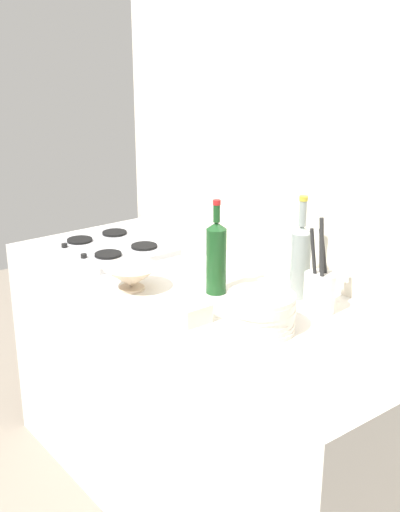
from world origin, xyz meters
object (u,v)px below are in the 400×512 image
wine_bottle_mid_left (300,259)px  condiment_jar_front (256,296)px  stovetop_hob (111,247)px  wine_bottle_leftmost (216,256)px  utensil_crock (319,290)px  plate_stack (261,312)px  mixing_bowl (131,277)px  butter_dish (188,311)px

wine_bottle_mid_left → condiment_jar_front: bearing=-98.5°
stovetop_hob → wine_bottle_mid_left: 0.88m
wine_bottle_leftmost → utensil_crock: 0.37m
stovetop_hob → utensil_crock: (0.96, 0.21, 0.06)m
plate_stack → wine_bottle_mid_left: size_ratio=0.61×
stovetop_hob → plate_stack: bearing=-2.1°
utensil_crock → condiment_jar_front: bearing=-139.3°
mixing_bowl → butter_dish: mixing_bowl is taller
mixing_bowl → utensil_crock: (0.53, 0.38, 0.03)m
wine_bottle_mid_left → utensil_crock: size_ratio=1.11×
butter_dish → plate_stack: bearing=33.9°
wine_bottle_mid_left → wine_bottle_leftmost: bearing=-135.2°
mixing_bowl → condiment_jar_front: (0.38, 0.24, -0.01)m
stovetop_hob → utensil_crock: bearing=12.2°
plate_stack → butter_dish: size_ratio=1.61×
wine_bottle_mid_left → butter_dish: 0.44m
stovetop_hob → mixing_bowl: 0.46m
stovetop_hob → mixing_bowl: size_ratio=2.35×
stovetop_hob → wine_bottle_leftmost: 0.64m
mixing_bowl → condiment_jar_front: mixing_bowl is taller
stovetop_hob → plate_stack: (0.94, -0.03, 0.04)m
stovetop_hob → plate_stack: 0.95m
wine_bottle_mid_left → plate_stack: bearing=-68.2°
wine_bottle_leftmost → mixing_bowl: size_ratio=1.66×
wine_bottle_leftmost → plate_stack: bearing=-14.6°
utensil_crock → mixing_bowl: bearing=-144.7°
stovetop_hob → wine_bottle_leftmost: bearing=4.4°
plate_stack → wine_bottle_leftmost: size_ratio=0.65×
condiment_jar_front → wine_bottle_mid_left: bearing=81.5°
wine_bottle_leftmost → wine_bottle_mid_left: size_ratio=0.94×
stovetop_hob → wine_bottle_mid_left: wine_bottle_mid_left is taller
plate_stack → utensil_crock: size_ratio=0.68×
wine_bottle_leftmost → condiment_jar_front: 0.20m
stovetop_hob → butter_dish: 0.77m
butter_dish → mixing_bowl: bearing=-179.2°
wine_bottle_leftmost → wine_bottle_mid_left: wine_bottle_mid_left is taller
wine_bottle_mid_left → stovetop_hob: bearing=-163.3°
plate_stack → wine_bottle_mid_left: wine_bottle_mid_left is taller
condiment_jar_front → wine_bottle_leftmost: bearing=-171.2°
wine_bottle_mid_left → mixing_bowl: bearing=-134.0°
wine_bottle_mid_left → condiment_jar_front: wine_bottle_mid_left is taller
stovetop_hob → wine_bottle_leftmost: (0.63, 0.05, 0.12)m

